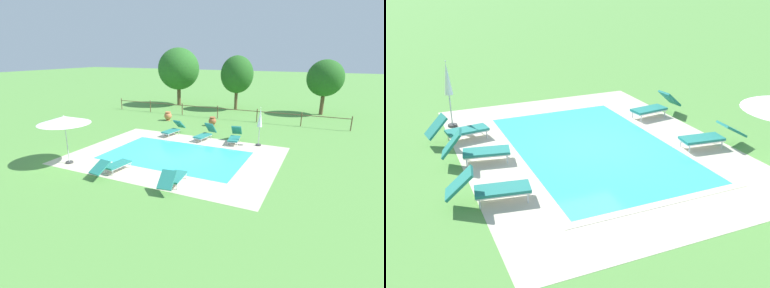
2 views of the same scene
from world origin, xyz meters
The scene contains 10 objects.
ground_plane centered at (0.00, 0.00, 0.00)m, with size 160.00×160.00×0.00m, color #599342.
pool_deck_paving centered at (0.00, 0.00, 0.00)m, with size 10.73×7.87×0.01m, color beige.
swimming_pool_water centered at (0.00, 0.00, 0.01)m, with size 7.34×4.48×0.01m, color #38C6D1.
pool_coping_rim centered at (0.00, 0.00, 0.01)m, with size 7.82×4.96×0.01m.
sun_lounger_north_near_steps centered at (-2.11, 3.63, 0.38)m, with size 0.90×2.02×0.90m.
sun_lounger_north_mid centered at (1.75, -3.38, 0.38)m, with size 0.85×2.03×0.88m.
sun_lounger_north_far centered at (0.26, 3.47, 0.39)m, with size 0.93×1.94×0.98m.
sun_lounger_north_end centered at (-1.44, -3.31, 0.36)m, with size 0.83×2.12×0.73m.
sun_lounger_south_near_corner centered at (2.14, 3.67, 0.39)m, with size 0.87×1.98×0.93m.
patio_umbrella_closed_row_mid_west centered at (3.61, 3.66, 1.53)m, with size 0.32×0.32×2.30m.
Camera 2 is at (-11.11, 5.33, 5.15)m, focal length 40.58 mm.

